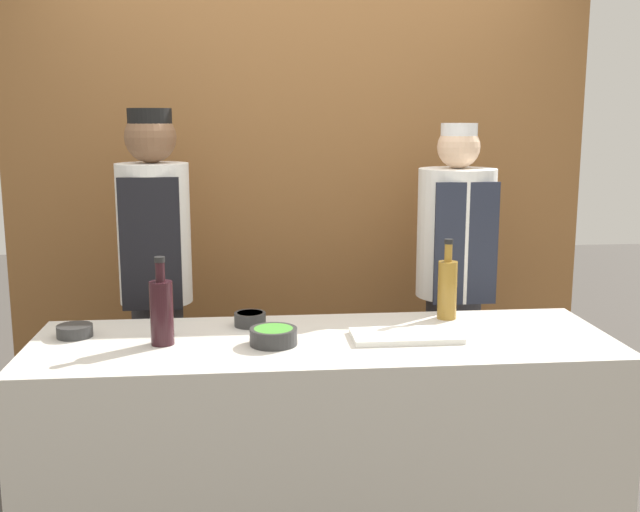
# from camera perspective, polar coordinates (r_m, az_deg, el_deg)

# --- Properties ---
(cabinet_wall) EXTENTS (2.88, 0.18, 2.40)m
(cabinet_wall) POSITION_cam_1_polar(r_m,az_deg,el_deg) (3.84, -1.56, 3.02)
(cabinet_wall) COLOR brown
(cabinet_wall) RESTS_ON ground_plane
(counter) EXTENTS (2.11, 0.68, 0.91)m
(counter) POSITION_cam_1_polar(r_m,az_deg,el_deg) (2.89, 0.27, -15.00)
(counter) COLOR beige
(counter) RESTS_ON ground_plane
(sauce_bowl_orange) EXTENTS (0.13, 0.13, 0.04)m
(sauce_bowl_orange) POSITION_cam_1_polar(r_m,az_deg,el_deg) (2.89, -18.19, -5.40)
(sauce_bowl_orange) COLOR #2D2D2D
(sauce_bowl_orange) RESTS_ON counter
(sauce_bowl_yellow) EXTENTS (0.12, 0.12, 0.05)m
(sauce_bowl_yellow) POSITION_cam_1_polar(r_m,az_deg,el_deg) (2.90, -5.35, -4.75)
(sauce_bowl_yellow) COLOR #2D2D2D
(sauce_bowl_yellow) RESTS_ON counter
(sauce_bowl_green) EXTENTS (0.17, 0.17, 0.06)m
(sauce_bowl_green) POSITION_cam_1_polar(r_m,az_deg,el_deg) (2.65, -3.56, -6.06)
(sauce_bowl_green) COLOR #2D2D2D
(sauce_bowl_green) RESTS_ON counter
(cutting_board) EXTENTS (0.39, 0.19, 0.02)m
(cutting_board) POSITION_cam_1_polar(r_m,az_deg,el_deg) (2.74, 6.56, -6.06)
(cutting_board) COLOR white
(cutting_board) RESTS_ON counter
(bottle_wine) EXTENTS (0.08, 0.08, 0.31)m
(bottle_wine) POSITION_cam_1_polar(r_m,az_deg,el_deg) (2.69, -11.98, -4.08)
(bottle_wine) COLOR black
(bottle_wine) RESTS_ON counter
(bottle_vinegar) EXTENTS (0.08, 0.08, 0.32)m
(bottle_vinegar) POSITION_cam_1_polar(r_m,az_deg,el_deg) (3.01, 9.68, -2.39)
(bottle_vinegar) COLOR olive
(bottle_vinegar) RESTS_ON counter
(chef_left) EXTENTS (0.31, 0.31, 1.74)m
(chef_left) POSITION_cam_1_polar(r_m,az_deg,el_deg) (3.38, -12.36, -2.29)
(chef_left) COLOR #28282D
(chef_left) RESTS_ON ground_plane
(chef_right) EXTENTS (0.35, 0.35, 1.68)m
(chef_right) POSITION_cam_1_polar(r_m,az_deg,el_deg) (3.50, 10.17, -2.75)
(chef_right) COLOR #28282D
(chef_right) RESTS_ON ground_plane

